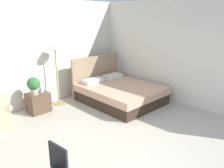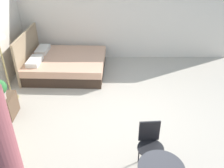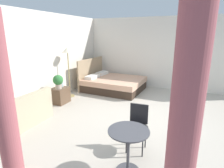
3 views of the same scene
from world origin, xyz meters
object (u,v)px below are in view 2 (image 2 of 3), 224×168
(bed, at_px, (64,64))
(nightstand, at_px, (4,106))
(vase, at_px, (3,90))
(cafe_chair_near_window, at_px, (150,142))

(bed, height_order, nightstand, bed)
(vase, distance_m, cafe_chair_near_window, 3.37)
(bed, distance_m, cafe_chair_near_window, 4.00)
(bed, distance_m, nightstand, 2.25)
(nightstand, xyz_separation_m, vase, (0.12, 0.00, 0.33))
(cafe_chair_near_window, bearing_deg, nightstand, 65.17)
(bed, height_order, cafe_chair_near_window, bed)
(nightstand, relative_size, vase, 3.39)
(bed, bearing_deg, cafe_chair_near_window, -149.25)
(nightstand, bearing_deg, vase, 1.37)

